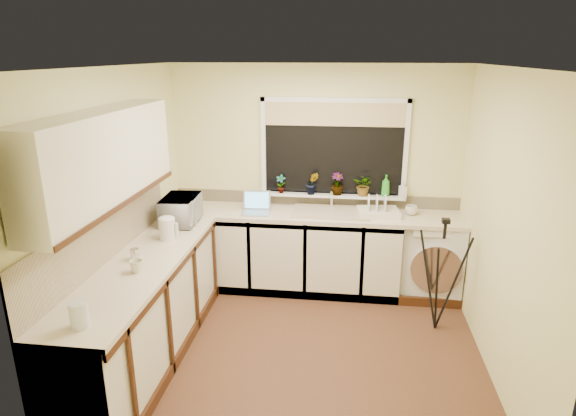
% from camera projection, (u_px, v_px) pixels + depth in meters
% --- Properties ---
extents(floor, '(3.20, 3.20, 0.00)m').
position_uv_depth(floor, '(300.00, 348.00, 4.41)').
color(floor, brown).
rests_on(floor, ground).
extents(ceiling, '(3.20, 3.20, 0.00)m').
position_uv_depth(ceiling, '(303.00, 67.00, 3.67)').
color(ceiling, white).
rests_on(ceiling, ground).
extents(wall_back, '(3.20, 0.00, 3.20)m').
position_uv_depth(wall_back, '(315.00, 177.00, 5.46)').
color(wall_back, beige).
rests_on(wall_back, ground).
extents(wall_front, '(3.20, 0.00, 3.20)m').
position_uv_depth(wall_front, '(274.00, 311.00, 2.62)').
color(wall_front, beige).
rests_on(wall_front, ground).
extents(wall_left, '(0.00, 3.00, 3.00)m').
position_uv_depth(wall_left, '(119.00, 213.00, 4.23)').
color(wall_left, beige).
rests_on(wall_left, ground).
extents(wall_right, '(0.00, 3.00, 3.00)m').
position_uv_depth(wall_right, '(503.00, 229.00, 3.85)').
color(wall_right, beige).
rests_on(wall_right, ground).
extents(base_cabinet_back, '(2.55, 0.60, 0.86)m').
position_uv_depth(base_cabinet_back, '(283.00, 251.00, 5.45)').
color(base_cabinet_back, silver).
rests_on(base_cabinet_back, floor).
extents(base_cabinet_left, '(0.54, 2.40, 0.86)m').
position_uv_depth(base_cabinet_left, '(146.00, 313.00, 4.15)').
color(base_cabinet_left, silver).
rests_on(base_cabinet_left, floor).
extents(worktop_back, '(3.20, 0.60, 0.04)m').
position_uv_depth(worktop_back, '(312.00, 214.00, 5.28)').
color(worktop_back, beige).
rests_on(worktop_back, base_cabinet_back).
extents(worktop_left, '(0.60, 2.40, 0.04)m').
position_uv_depth(worktop_left, '(141.00, 265.00, 4.02)').
color(worktop_left, beige).
rests_on(worktop_left, base_cabinet_left).
extents(upper_cabinet, '(0.28, 1.90, 0.70)m').
position_uv_depth(upper_cabinet, '(103.00, 159.00, 3.61)').
color(upper_cabinet, silver).
rests_on(upper_cabinet, wall_left).
extents(splashback_left, '(0.02, 2.40, 0.45)m').
position_uv_depth(splashback_left, '(105.00, 236.00, 3.98)').
color(splashback_left, beige).
rests_on(splashback_left, wall_left).
extents(splashback_back, '(3.20, 0.02, 0.14)m').
position_uv_depth(splashback_back, '(314.00, 199.00, 5.52)').
color(splashback_back, beige).
rests_on(splashback_back, wall_back).
extents(window_glass, '(1.50, 0.02, 1.00)m').
position_uv_depth(window_glass, '(334.00, 149.00, 5.32)').
color(window_glass, black).
rests_on(window_glass, wall_back).
extents(window_blind, '(1.50, 0.02, 0.25)m').
position_uv_depth(window_blind, '(334.00, 114.00, 5.18)').
color(window_blind, tan).
rests_on(window_blind, wall_back).
extents(windowsill, '(1.60, 0.14, 0.03)m').
position_uv_depth(windowsill, '(332.00, 195.00, 5.42)').
color(windowsill, white).
rests_on(windowsill, wall_back).
extents(sink, '(0.82, 0.46, 0.03)m').
position_uv_depth(sink, '(331.00, 212.00, 5.24)').
color(sink, tan).
rests_on(sink, worktop_back).
extents(faucet, '(0.03, 0.03, 0.24)m').
position_uv_depth(faucet, '(332.00, 198.00, 5.38)').
color(faucet, silver).
rests_on(faucet, worktop_back).
extents(washing_machine, '(0.69, 0.67, 0.89)m').
position_uv_depth(washing_machine, '(432.00, 256.00, 5.29)').
color(washing_machine, silver).
rests_on(washing_machine, floor).
extents(laptop, '(0.31, 0.27, 0.22)m').
position_uv_depth(laptop, '(256.00, 207.00, 5.27)').
color(laptop, '#9A9BA1').
rests_on(laptop, worktop_back).
extents(kettle, '(0.15, 0.15, 0.20)m').
position_uv_depth(kettle, '(167.00, 229.00, 4.49)').
color(kettle, silver).
rests_on(kettle, worktop_left).
extents(dish_rack, '(0.46, 0.37, 0.06)m').
position_uv_depth(dish_rack, '(378.00, 212.00, 5.17)').
color(dish_rack, silver).
rests_on(dish_rack, worktop_back).
extents(tripod, '(0.64, 0.64, 1.12)m').
position_uv_depth(tripod, '(440.00, 275.00, 4.56)').
color(tripod, black).
rests_on(tripod, floor).
extents(glass_jug, '(0.12, 0.12, 0.17)m').
position_uv_depth(glass_jug, '(79.00, 315.00, 3.05)').
color(glass_jug, silver).
rests_on(glass_jug, worktop_left).
extents(steel_jar, '(0.07, 0.07, 0.10)m').
position_uv_depth(steel_jar, '(135.00, 255.00, 4.05)').
color(steel_jar, silver).
rests_on(steel_jar, worktop_left).
extents(microwave, '(0.36, 0.51, 0.27)m').
position_uv_depth(microwave, '(181.00, 210.00, 4.92)').
color(microwave, white).
rests_on(microwave, worktop_left).
extents(plant_a, '(0.12, 0.09, 0.21)m').
position_uv_depth(plant_a, '(281.00, 184.00, 5.43)').
color(plant_a, '#999999').
rests_on(plant_a, windowsill).
extents(plant_b, '(0.16, 0.13, 0.25)m').
position_uv_depth(plant_b, '(312.00, 183.00, 5.37)').
color(plant_b, '#999999').
rests_on(plant_b, windowsill).
extents(plant_c, '(0.18, 0.18, 0.25)m').
position_uv_depth(plant_c, '(337.00, 184.00, 5.36)').
color(plant_c, '#999999').
rests_on(plant_c, windowsill).
extents(plant_d, '(0.27, 0.25, 0.24)m').
position_uv_depth(plant_d, '(364.00, 185.00, 5.32)').
color(plant_d, '#999999').
rests_on(plant_d, windowsill).
extents(soap_bottle_green, '(0.10, 0.10, 0.24)m').
position_uv_depth(soap_bottle_green, '(386.00, 185.00, 5.31)').
color(soap_bottle_green, green).
rests_on(soap_bottle_green, windowsill).
extents(soap_bottle_clear, '(0.08, 0.08, 0.18)m').
position_uv_depth(soap_bottle_clear, '(403.00, 189.00, 5.27)').
color(soap_bottle_clear, '#999999').
rests_on(soap_bottle_clear, windowsill).
extents(cup_back, '(0.17, 0.17, 0.10)m').
position_uv_depth(cup_back, '(411.00, 210.00, 5.18)').
color(cup_back, beige).
rests_on(cup_back, worktop_back).
extents(cup_left, '(0.11, 0.11, 0.10)m').
position_uv_depth(cup_left, '(136.00, 266.00, 3.82)').
color(cup_left, beige).
rests_on(cup_left, worktop_left).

